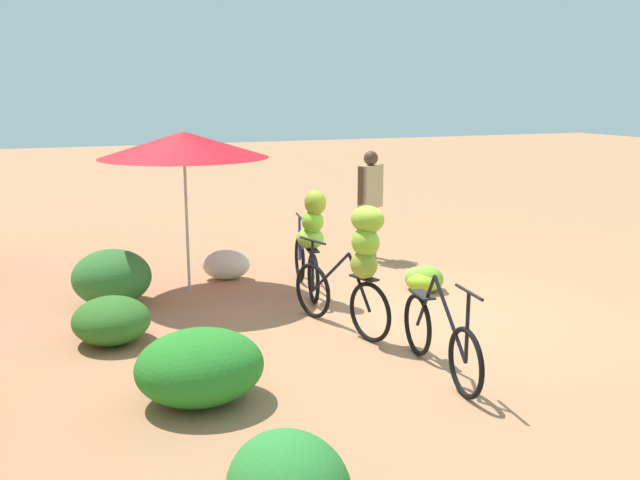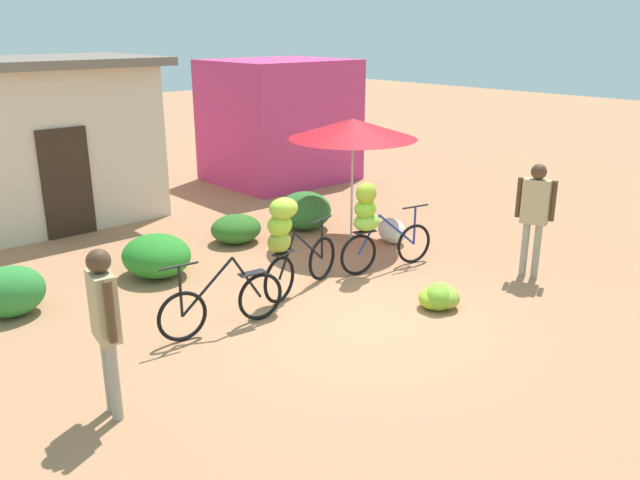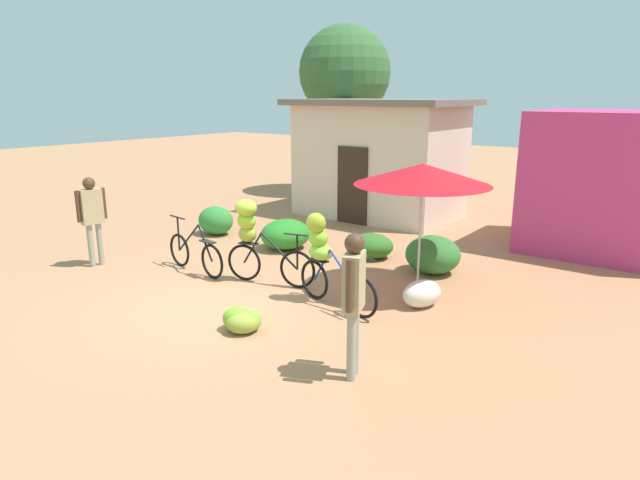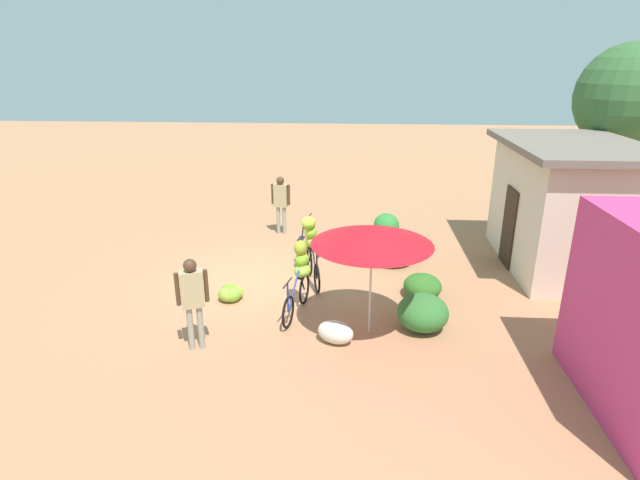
% 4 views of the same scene
% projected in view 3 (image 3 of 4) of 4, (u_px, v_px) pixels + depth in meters
% --- Properties ---
extents(ground_plane, '(60.00, 60.00, 0.00)m').
position_uv_depth(ground_plane, '(224.00, 303.00, 9.00)').
color(ground_plane, '#B07853').
extents(building_low, '(4.64, 3.12, 3.16)m').
position_uv_depth(building_low, '(379.00, 158.00, 15.14)').
color(building_low, beige).
rests_on(building_low, ground).
extents(shop_pink, '(3.20, 2.80, 2.96)m').
position_uv_depth(shop_pink, '(613.00, 183.00, 11.64)').
color(shop_pink, '#CC3777').
rests_on(shop_pink, ground).
extents(tree_behind_building, '(3.02, 3.02, 5.50)m').
position_uv_depth(tree_behind_building, '(345.00, 73.00, 18.11)').
color(tree_behind_building, brown).
rests_on(tree_behind_building, ground).
extents(hedge_bush_front_left, '(0.90, 0.75, 0.68)m').
position_uv_depth(hedge_bush_front_left, '(216.00, 221.00, 13.31)').
color(hedge_bush_front_left, '#2F8435').
rests_on(hedge_bush_front_left, ground).
extents(hedge_bush_front_right, '(1.03, 1.15, 0.65)m').
position_uv_depth(hedge_bush_front_right, '(285.00, 234.00, 12.08)').
color(hedge_bush_front_right, '#298127').
rests_on(hedge_bush_front_right, ground).
extents(hedge_bush_mid, '(0.93, 0.85, 0.51)m').
position_uv_depth(hedge_bush_mid, '(371.00, 246.00, 11.44)').
color(hedge_bush_mid, '#316C25').
rests_on(hedge_bush_mid, ground).
extents(hedge_bush_by_door, '(1.04, 1.01, 0.72)m').
position_uv_depth(hedge_bush_by_door, '(433.00, 255.00, 10.42)').
color(hedge_bush_by_door, '#317331').
rests_on(hedge_bush_by_door, ground).
extents(market_umbrella, '(2.27, 2.27, 2.20)m').
position_uv_depth(market_umbrella, '(423.00, 174.00, 9.05)').
color(market_umbrella, beige).
rests_on(market_umbrella, ground).
extents(bicycle_leftmost, '(1.74, 0.29, 1.00)m').
position_uv_depth(bicycle_leftmost, '(195.00, 254.00, 10.47)').
color(bicycle_leftmost, black).
rests_on(bicycle_leftmost, ground).
extents(bicycle_near_pile, '(1.70, 0.54, 1.51)m').
position_uv_depth(bicycle_near_pile, '(254.00, 234.00, 9.78)').
color(bicycle_near_pile, black).
rests_on(bicycle_near_pile, ground).
extents(bicycle_center_loaded, '(1.72, 0.50, 1.48)m').
position_uv_depth(bicycle_center_loaded, '(325.00, 254.00, 8.79)').
color(bicycle_center_loaded, black).
rests_on(bicycle_center_loaded, ground).
extents(banana_pile_on_ground, '(0.75, 0.71, 0.36)m').
position_uv_depth(banana_pile_on_ground, '(242.00, 320.00, 7.91)').
color(banana_pile_on_ground, '#96BD27').
rests_on(banana_pile_on_ground, ground).
extents(produce_sack, '(0.66, 0.81, 0.44)m').
position_uv_depth(produce_sack, '(422.00, 294.00, 8.78)').
color(produce_sack, silver).
rests_on(produce_sack, ground).
extents(person_vendor, '(0.26, 0.57, 1.76)m').
position_uv_depth(person_vendor, '(92.00, 212.00, 10.68)').
color(person_vendor, gray).
rests_on(person_vendor, ground).
extents(person_bystander, '(0.33, 0.55, 1.78)m').
position_uv_depth(person_bystander, '(354.00, 290.00, 6.38)').
color(person_bystander, gray).
rests_on(person_bystander, ground).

